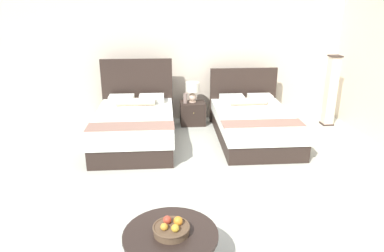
% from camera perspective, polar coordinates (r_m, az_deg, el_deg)
% --- Properties ---
extents(ground_plane, '(10.23, 9.83, 0.02)m').
position_cam_1_polar(ground_plane, '(5.21, 2.52, -9.43)').
color(ground_plane, beige).
extents(wall_back, '(10.23, 0.12, 2.70)m').
position_cam_1_polar(wall_back, '(7.73, -0.64, 11.03)').
color(wall_back, beige).
rests_on(wall_back, ground).
extents(bed_near_window, '(1.45, 2.18, 1.37)m').
position_cam_1_polar(bed_near_window, '(6.62, -8.97, 0.08)').
color(bed_near_window, '#2E221D').
rests_on(bed_near_window, ground).
extents(bed_near_corner, '(1.43, 2.25, 1.14)m').
position_cam_1_polar(bed_near_corner, '(6.85, 9.61, 0.39)').
color(bed_near_corner, '#2E221D').
rests_on(bed_near_corner, ground).
extents(nightstand, '(0.51, 0.42, 0.47)m').
position_cam_1_polar(nightstand, '(7.51, 0.10, 2.01)').
color(nightstand, '#2E221D').
rests_on(nightstand, ground).
extents(table_lamp, '(0.28, 0.28, 0.41)m').
position_cam_1_polar(table_lamp, '(7.39, 0.08, 5.78)').
color(table_lamp, beige).
rests_on(table_lamp, nightstand).
extents(vase, '(0.08, 0.08, 0.20)m').
position_cam_1_polar(vase, '(7.36, -1.05, 4.38)').
color(vase, gray).
rests_on(vase, nightstand).
extents(coffee_table, '(0.90, 0.90, 0.43)m').
position_cam_1_polar(coffee_table, '(3.61, -3.36, -17.81)').
color(coffee_table, '#2E221D').
rests_on(coffee_table, ground).
extents(fruit_bowl, '(0.35, 0.35, 0.15)m').
position_cam_1_polar(fruit_bowl, '(3.52, -3.26, -15.79)').
color(fruit_bowl, brown).
rests_on(fruit_bowl, coffee_table).
extents(floor_lamp_corner, '(0.23, 0.23, 1.43)m').
position_cam_1_polar(floor_lamp_corner, '(7.88, 20.98, 5.16)').
color(floor_lamp_corner, '#3B2D26').
rests_on(floor_lamp_corner, ground).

